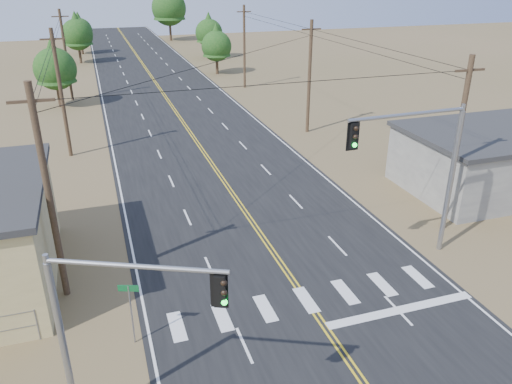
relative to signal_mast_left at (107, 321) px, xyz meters
name	(u,v)px	position (x,y,z in m)	size (l,w,h in m)	color
road	(202,150)	(8.61, 26.65, -4.49)	(15.00, 200.00, 0.02)	black
utility_pole_left_near	(49,195)	(-1.89, 8.65, 0.62)	(1.80, 0.30, 10.00)	#4C3826
utility_pole_left_mid	(61,93)	(-1.89, 28.65, 0.62)	(1.80, 0.30, 10.00)	#4C3826
utility_pole_left_far	(66,55)	(-1.89, 48.65, 0.62)	(1.80, 0.30, 10.00)	#4C3826
utility_pole_right_near	(457,145)	(19.11, 8.65, 0.62)	(1.80, 0.30, 10.00)	#4C3826
utility_pole_right_mid	(309,77)	(19.11, 28.65, 0.62)	(1.80, 0.30, 10.00)	#4C3826
utility_pole_right_far	(244,46)	(19.11, 48.65, 0.62)	(1.80, 0.30, 10.00)	#4C3826
signal_mast_left	(107,321)	(0.00, 0.00, 0.00)	(4.89, 2.45, 6.67)	gray
signal_mast_right	(425,160)	(15.53, 6.59, 0.92)	(6.41, 0.61, 8.04)	gray
street_sign	(130,305)	(0.81, 4.24, -2.63)	(0.79, 0.32, 2.79)	gray
tree_left_near	(54,65)	(-3.09, 45.73, 0.07)	(4.49, 4.49, 7.48)	#3F2D1E
tree_left_mid	(77,31)	(-0.75, 74.18, 0.42)	(4.82, 4.82, 8.04)	#3F2D1E
tree_left_far	(79,28)	(-0.39, 83.99, -0.07)	(4.34, 4.34, 7.23)	#3F2D1E
tree_right_near	(216,43)	(17.97, 58.51, -0.16)	(4.26, 4.26, 7.10)	#3F2D1E
tree_right_mid	(209,30)	(20.17, 72.41, 0.11)	(4.52, 4.52, 7.54)	#3F2D1E
tree_right_far	(169,4)	(17.61, 97.20, 2.71)	(7.07, 7.07, 11.78)	#3F2D1E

